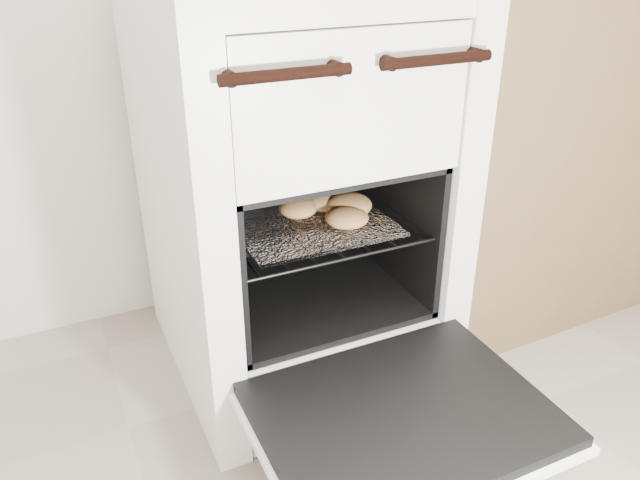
% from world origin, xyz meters
% --- Properties ---
extents(stove, '(0.64, 0.72, 0.99)m').
position_xyz_m(stove, '(0.15, 1.14, 0.48)').
color(stove, white).
rests_on(stove, ground).
extents(oven_door, '(0.58, 0.45, 0.04)m').
position_xyz_m(oven_door, '(0.15, 0.60, 0.22)').
color(oven_door, black).
rests_on(oven_door, stove).
extents(oven_rack, '(0.47, 0.45, 0.01)m').
position_xyz_m(oven_rack, '(0.15, 1.07, 0.44)').
color(oven_rack, black).
rests_on(oven_rack, stove).
extents(foil_sheet, '(0.37, 0.32, 0.01)m').
position_xyz_m(foil_sheet, '(0.15, 1.05, 0.45)').
color(foil_sheet, silver).
rests_on(foil_sheet, oven_rack).
extents(baked_rolls, '(0.24, 0.24, 0.05)m').
position_xyz_m(baked_rolls, '(0.21, 1.03, 0.48)').
color(baked_rolls, tan).
rests_on(baked_rolls, foil_sheet).
extents(counter, '(0.98, 0.67, 0.96)m').
position_xyz_m(counter, '(0.98, 1.22, 0.48)').
color(counter, brown).
rests_on(counter, ground).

